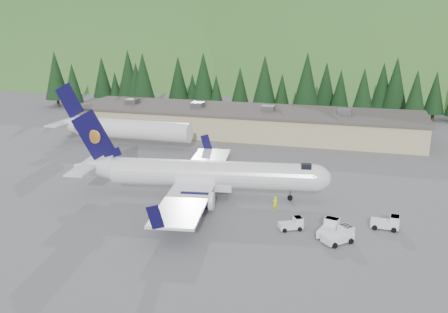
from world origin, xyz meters
TOP-DOWN VIEW (x-y plane):
  - ground at (0.00, 0.00)m, footprint 600.00×600.00m
  - airliner at (-1.00, -0.16)m, footprint 34.56×32.56m
  - second_airliner at (-24.92, 22.00)m, footprint 27.50×11.00m
  - baggage_tug_a at (11.96, -7.53)m, footprint 2.97×2.48m
  - baggage_tug_b at (22.25, -4.45)m, footprint 3.16×2.02m
  - baggage_tug_c at (16.07, -8.02)m, footprint 2.60×3.54m
  - terminal_building at (-5.01, 38.00)m, footprint 71.00×17.00m
  - baggage_tug_d at (17.30, -9.54)m, footprint 3.50×3.48m
  - ramp_worker at (9.03, -2.53)m, footprint 0.82×0.75m
  - tree_line at (-8.53, 61.16)m, footprint 114.36×18.44m
  - hills at (53.34, 207.38)m, footprint 614.00×330.00m

SIDE VIEW (x-z plane):
  - hills at x=53.34m, z-range -232.80..67.20m
  - ground at x=0.00m, z-range 0.00..0.00m
  - baggage_tug_a at x=11.96m, z-range -0.07..1.34m
  - baggage_tug_b at x=22.25m, z-range -0.09..1.55m
  - baggage_tug_c at x=16.07m, z-range -0.09..1.64m
  - baggage_tug_d at x=17.30m, z-range -0.09..1.66m
  - ramp_worker at x=9.03m, z-range 0.00..1.88m
  - terminal_building at x=-5.01m, z-range -0.43..5.67m
  - airliner at x=-1.00m, z-range -2.68..8.80m
  - second_airliner at x=-24.92m, z-range -1.70..8.35m
  - tree_line at x=-8.53m, z-range 0.34..14.80m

